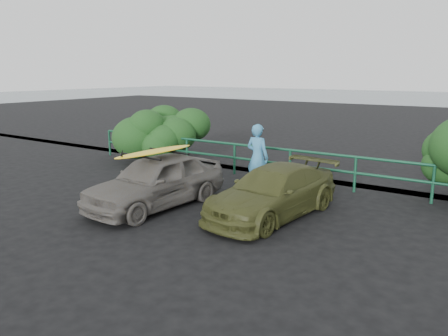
% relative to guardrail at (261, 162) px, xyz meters
% --- Properties ---
extents(ground, '(80.00, 80.00, 0.00)m').
position_rel_guardrail_xyz_m(ground, '(0.00, -5.00, -0.52)').
color(ground, black).
extents(guardrail, '(14.00, 0.08, 1.04)m').
position_rel_guardrail_xyz_m(guardrail, '(0.00, 0.00, 0.00)').
color(guardrail, '#154A31').
rests_on(guardrail, ground).
extents(shrub_left, '(3.20, 2.40, 2.28)m').
position_rel_guardrail_xyz_m(shrub_left, '(-4.80, 0.40, 0.62)').
color(shrub_left, '#1E491A').
rests_on(shrub_left, ground).
extents(shrub_right, '(3.20, 2.40, 2.22)m').
position_rel_guardrail_xyz_m(shrub_right, '(5.00, 0.50, 0.59)').
color(shrub_right, '#1E491A').
rests_on(shrub_right, ground).
extents(sedan, '(1.87, 4.00, 1.32)m').
position_rel_guardrail_xyz_m(sedan, '(-0.69, -4.11, 0.14)').
color(sedan, '#605B55').
rests_on(sedan, ground).
extents(olive_vehicle, '(2.09, 4.13, 1.15)m').
position_rel_guardrail_xyz_m(olive_vehicle, '(2.06, -3.13, 0.06)').
color(olive_vehicle, '#43471F').
rests_on(olive_vehicle, ground).
extents(man, '(0.72, 0.50, 1.89)m').
position_rel_guardrail_xyz_m(man, '(0.59, -1.27, 0.43)').
color(man, teal).
rests_on(man, ground).
extents(roof_rack, '(1.45, 1.07, 0.05)m').
position_rel_guardrail_xyz_m(roof_rack, '(-0.69, -4.11, 0.83)').
color(roof_rack, black).
rests_on(roof_rack, sedan).
extents(surfboard, '(0.70, 2.49, 0.07)m').
position_rel_guardrail_xyz_m(surfboard, '(-0.69, -4.11, 0.89)').
color(surfboard, yellow).
rests_on(surfboard, roof_rack).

